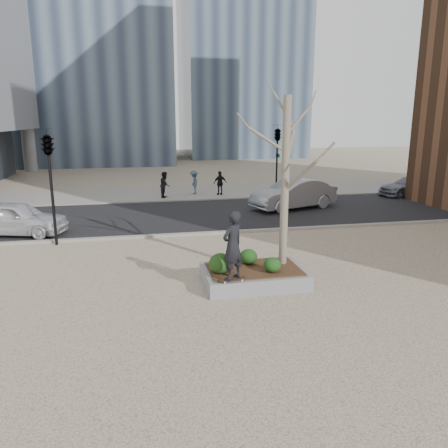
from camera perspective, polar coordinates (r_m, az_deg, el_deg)
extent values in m
plane|color=#C2B08E|center=(13.07, -0.39, -8.10)|extent=(120.00, 120.00, 0.00)
cube|color=black|center=(22.57, -5.33, 1.16)|extent=(60.00, 8.00, 0.02)
cube|color=gray|center=(29.41, -6.85, 4.02)|extent=(60.00, 6.00, 0.02)
cube|color=gray|center=(13.21, 3.90, -6.86)|extent=(3.00, 2.00, 0.45)
cube|color=#382314|center=(13.13, 3.91, -5.85)|extent=(2.70, 1.70, 0.04)
ellipsoid|color=#1B3F14|center=(12.60, -0.43, -5.16)|extent=(0.69, 0.69, 0.59)
ellipsoid|color=#153E13|center=(13.42, 3.21, -4.27)|extent=(0.54, 0.54, 0.46)
ellipsoid|color=#1A3E13|center=(12.78, 6.33, -5.32)|extent=(0.51, 0.51, 0.43)
imported|color=black|center=(11.85, 1.14, -2.80)|extent=(0.84, 0.78, 1.93)
imported|color=silver|center=(20.48, -25.54, 0.69)|extent=(4.51, 2.81, 1.43)
imported|color=#9FA1A7|center=(24.26, 9.08, 3.88)|extent=(5.18, 3.12, 1.61)
imported|color=slate|center=(30.59, 23.14, 4.55)|extent=(4.28, 2.02, 1.21)
imported|color=black|center=(27.64, -7.71, 5.11)|extent=(0.80, 0.92, 1.62)
imported|color=#385265|center=(28.71, -3.94, 5.45)|extent=(0.62, 1.03, 1.56)
imported|color=black|center=(28.40, -0.51, 5.38)|extent=(0.96, 0.57, 1.54)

